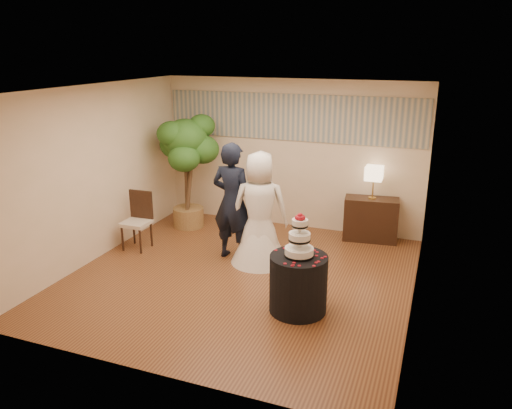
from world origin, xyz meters
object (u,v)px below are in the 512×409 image
at_px(wedding_cake, 300,235).
at_px(side_chair, 136,221).
at_px(bride, 260,208).
at_px(cake_table, 298,284).
at_px(ficus_tree, 187,171).
at_px(console, 371,219).
at_px(groom, 232,202).
at_px(table_lamp, 373,183).

bearing_deg(wedding_cake, side_chair, 161.51).
distance_m(bride, cake_table, 1.72).
relative_size(wedding_cake, ficus_tree, 0.27).
height_order(console, side_chair, side_chair).
height_order(cake_table, wedding_cake, wedding_cake).
xyz_separation_m(groom, wedding_cake, (1.49, -1.31, 0.11)).
distance_m(cake_table, console, 2.94).
bearing_deg(console, wedding_cake, -107.03).
bearing_deg(wedding_cake, bride, 128.24).
distance_m(console, ficus_tree, 3.51).
distance_m(table_lamp, side_chair, 4.17).
bearing_deg(side_chair, wedding_cake, -19.36).
height_order(wedding_cake, table_lamp, wedding_cake).
xyz_separation_m(cake_table, wedding_cake, (0.00, 0.00, 0.68)).
distance_m(bride, console, 2.28).
relative_size(wedding_cake, table_lamp, 1.01).
xyz_separation_m(table_lamp, side_chair, (-3.70, -1.83, -0.58)).
distance_m(wedding_cake, table_lamp, 2.94).
bearing_deg(ficus_tree, cake_table, -39.43).
bearing_deg(cake_table, ficus_tree, 140.57).
height_order(table_lamp, ficus_tree, ficus_tree).
bearing_deg(cake_table, groom, 138.74).
bearing_deg(table_lamp, side_chair, -153.66).
bearing_deg(table_lamp, console, 0.00).
height_order(groom, console, groom).
distance_m(bride, ficus_tree, 2.17).
relative_size(bride, side_chair, 1.84).
xyz_separation_m(bride, side_chair, (-2.17, -0.22, -0.42)).
bearing_deg(groom, ficus_tree, -31.40).
bearing_deg(bride, table_lamp, -148.71).
xyz_separation_m(groom, ficus_tree, (-1.40, 1.07, 0.13)).
distance_m(console, table_lamp, 0.68).
bearing_deg(side_chair, cake_table, -19.36).
relative_size(console, ficus_tree, 0.43).
height_order(groom, cake_table, groom).
distance_m(groom, wedding_cake, 1.99).
relative_size(console, table_lamp, 1.62).
bearing_deg(groom, wedding_cake, 144.71).
xyz_separation_m(console, ficus_tree, (-3.40, -0.52, 0.71)).
bearing_deg(cake_table, wedding_cake, 0.00).
height_order(bride, wedding_cake, bride).
distance_m(console, side_chair, 4.13).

